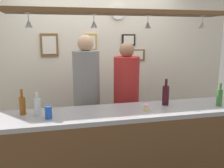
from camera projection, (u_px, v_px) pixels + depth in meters
The scene contains 20 objects.
back_wall at pixel (98, 64), 3.89m from camera, with size 4.40×0.06×2.60m, color silver.
bar_counter at pixel (125, 145), 2.50m from camera, with size 2.70×0.55×0.98m.
overhead_glass_rack at pixel (121, 12), 2.42m from camera, with size 2.20×0.36×0.04m, color brown.
hanging_wineglass_far_left at pixel (29, 23), 2.21m from camera, with size 0.07×0.07×0.13m.
hanging_wineglass_left at pixel (94, 24), 2.34m from camera, with size 0.07×0.07×0.13m.
hanging_wineglass_center_left at pixel (148, 24), 2.56m from camera, with size 0.07×0.07×0.13m.
hanging_wineglass_center at pixel (202, 24), 2.59m from camera, with size 0.07×0.07×0.13m.
person_left_grey_shirt at pixel (86, 90), 3.16m from camera, with size 0.34×0.34×1.76m.
person_middle_red_shirt at pixel (126, 92), 3.29m from camera, with size 0.34×0.34×1.66m.
bottle_wine_dark_red at pixel (166, 95), 2.76m from camera, with size 0.08×0.08×0.30m.
bottle_beer_amber_tall at pixel (22, 105), 2.44m from camera, with size 0.06×0.06×0.26m.
bottle_beer_green_import at pixel (220, 97), 2.73m from camera, with size 0.06×0.06×0.26m.
bottle_soda_clear at pixel (37, 106), 2.42m from camera, with size 0.06×0.06×0.23m.
drink_can at pixel (49, 112), 2.33m from camera, with size 0.07×0.07×0.12m, color #1E4CB2.
cupcake at pixel (146, 107), 2.57m from camera, with size 0.06×0.06×0.08m.
picture_frame_crest at pixel (91, 42), 3.76m from camera, with size 0.18×0.02×0.26m.
picture_frame_lower_pair at pixel (136, 55), 3.96m from camera, with size 0.30×0.02×0.18m.
picture_frame_upper_small at pixel (129, 40), 3.88m from camera, with size 0.22×0.02×0.18m.
picture_frame_caricature at pixel (49, 45), 3.63m from camera, with size 0.26×0.02×0.34m.
wall_clock at pixel (118, 12), 3.75m from camera, with size 0.22×0.22×0.03m, color white.
Camera 1 is at (-0.66, -2.73, 1.78)m, focal length 39.30 mm.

